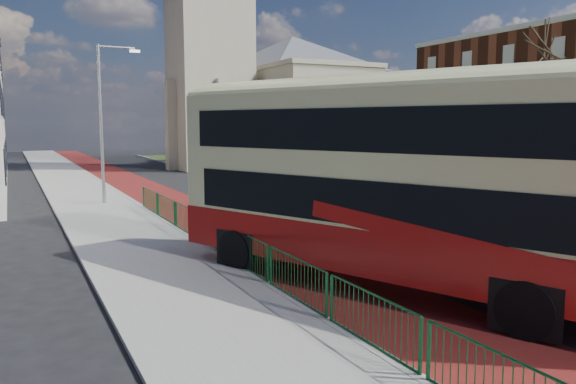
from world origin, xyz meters
TOP-DOWN VIEW (x-y plane):
  - ground at (0.00, 0.00)m, footprint 160.00×160.00m
  - road_carriageway at (1.50, 20.00)m, footprint 9.00×120.00m
  - bus_lane at (-1.20, 20.00)m, footprint 3.40×120.00m
  - pavement_west at (-5.00, 20.00)m, footprint 4.00×120.00m
  - kerb_west at (-3.00, 20.00)m, footprint 0.25×120.00m
  - kerb_east at (6.10, 22.00)m, footprint 0.25×80.00m
  - grass_green at (26.00, 22.00)m, footprint 40.00×80.00m
  - footpath at (20.00, 10.00)m, footprint 18.84×32.82m
  - pedestrian_railing at (-2.95, 4.00)m, footprint 0.07×24.00m
  - gothic_church at (12.56, 38.00)m, footprint 16.38×18.00m
  - streetlamp at (-4.35, 18.00)m, footprint 2.13×0.18m
  - bus at (-0.17, -0.47)m, footprint 7.61×12.57m
  - winter_tree_far at (21.31, 24.66)m, footprint 7.24×7.24m
  - litter_bin at (11.94, 7.75)m, footprint 0.84×0.84m

SIDE VIEW (x-z plane):
  - ground at x=0.00m, z-range 0.00..0.00m
  - road_carriageway at x=1.50m, z-range 0.00..0.01m
  - bus_lane at x=-1.20m, z-range 0.00..0.01m
  - grass_green at x=26.00m, z-range 0.00..0.04m
  - footpath at x=20.00m, z-range 0.04..0.07m
  - pavement_west at x=-5.00m, z-range 0.00..0.12m
  - kerb_west at x=-3.00m, z-range 0.00..0.13m
  - kerb_east at x=6.10m, z-range 0.00..0.13m
  - pedestrian_railing at x=-2.95m, z-range -0.01..1.11m
  - litter_bin at x=11.94m, z-range 0.04..1.07m
  - bus at x=-0.17m, z-range 0.37..5.58m
  - streetlamp at x=-4.35m, z-range 0.59..8.59m
  - winter_tree_far at x=21.31m, z-range 1.59..9.63m
  - gothic_church at x=12.56m, z-range -6.87..33.13m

